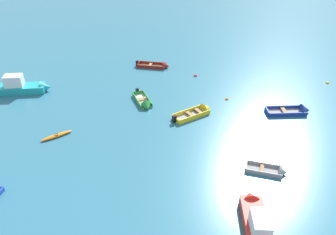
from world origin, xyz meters
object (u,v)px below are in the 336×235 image
at_px(motor_launch_red_midfield_right, 256,221).
at_px(motor_launch_turquoise_back_row_left, 24,87).
at_px(rowboat_maroon_near_left, 159,66).
at_px(rowboat_yellow_far_left, 199,111).
at_px(mooring_buoy_midfield, 227,99).
at_px(rowboat_grey_near_camera, 275,171).
at_px(mooring_buoy_far_field, 195,76).
at_px(rowboat_deep_blue_center, 297,111).
at_px(mooring_buoy_near_foreground, 327,83).
at_px(rowboat_green_cluster_outer, 145,103).
at_px(kayak_orange_outer_left, 56,136).

bearing_deg(motor_launch_red_midfield_right, motor_launch_turquoise_back_row_left, 149.27).
distance_m(rowboat_maroon_near_left, rowboat_yellow_far_left, 12.47).
relative_size(rowboat_yellow_far_left, mooring_buoy_midfield, 11.04).
xyz_separation_m(rowboat_grey_near_camera, mooring_buoy_far_field, (-8.19, 17.00, -0.17)).
xyz_separation_m(motor_launch_turquoise_back_row_left, mooring_buoy_far_field, (19.36, 7.56, -0.69)).
xyz_separation_m(motor_launch_turquoise_back_row_left, rowboat_yellow_far_left, (20.60, -1.33, -0.46)).
height_order(rowboat_maroon_near_left, rowboat_yellow_far_left, rowboat_yellow_far_left).
distance_m(rowboat_maroon_near_left, rowboat_deep_blue_center, 18.80).
height_order(rowboat_maroon_near_left, rowboat_deep_blue_center, rowboat_deep_blue_center).
xyz_separation_m(rowboat_maroon_near_left, rowboat_yellow_far_left, (6.34, -10.73, 0.01)).
bearing_deg(rowboat_yellow_far_left, mooring_buoy_midfield, 50.49).
bearing_deg(motor_launch_turquoise_back_row_left, mooring_buoy_midfield, 5.15).
xyz_separation_m(rowboat_deep_blue_center, mooring_buoy_near_foreground, (4.75, 7.71, -0.21)).
height_order(rowboat_green_cluster_outer, mooring_buoy_far_field, rowboat_green_cluster_outer).
height_order(kayak_orange_outer_left, mooring_buoy_midfield, kayak_orange_outer_left).
bearing_deg(rowboat_yellow_far_left, motor_launch_red_midfield_right, -70.03).
height_order(rowboat_maroon_near_left, motor_launch_turquoise_back_row_left, motor_launch_turquoise_back_row_left).
bearing_deg(motor_launch_red_midfield_right, rowboat_maroon_near_left, 114.82).
relative_size(motor_launch_turquoise_back_row_left, rowboat_green_cluster_outer, 1.63).
bearing_deg(kayak_orange_outer_left, mooring_buoy_midfield, 32.10).
bearing_deg(mooring_buoy_midfield, mooring_buoy_far_field, 126.89).
xyz_separation_m(motor_launch_red_midfield_right, mooring_buoy_midfield, (-2.23, 17.37, -0.62)).
height_order(rowboat_maroon_near_left, mooring_buoy_far_field, rowboat_maroon_near_left).
relative_size(rowboat_grey_near_camera, mooring_buoy_near_foreground, 7.83).
bearing_deg(rowboat_grey_near_camera, mooring_buoy_far_field, 115.73).
bearing_deg(mooring_buoy_midfield, rowboat_green_cluster_outer, -162.71).
xyz_separation_m(rowboat_deep_blue_center, mooring_buoy_far_field, (-11.48, 7.02, -0.21)).
relative_size(motor_launch_red_midfield_right, mooring_buoy_midfield, 15.49).
bearing_deg(rowboat_maroon_near_left, mooring_buoy_far_field, -19.97).
distance_m(rowboat_grey_near_camera, mooring_buoy_midfield, 12.27).
bearing_deg(rowboat_green_cluster_outer, mooring_buoy_far_field, 59.71).
relative_size(rowboat_yellow_far_left, mooring_buoy_far_field, 8.89).
bearing_deg(motor_launch_red_midfield_right, rowboat_green_cluster_outer, 127.23).
height_order(rowboat_grey_near_camera, mooring_buoy_midfield, rowboat_grey_near_camera).
bearing_deg(rowboat_grey_near_camera, motor_launch_turquoise_back_row_left, 161.08).
distance_m(rowboat_maroon_near_left, mooring_buoy_midfield, 11.73).
bearing_deg(kayak_orange_outer_left, motor_launch_red_midfield_right, -22.56).
bearing_deg(motor_launch_red_midfield_right, rowboat_grey_near_camera, 72.05).
bearing_deg(mooring_buoy_far_field, motor_launch_turquoise_back_row_left, -158.68).
xyz_separation_m(rowboat_grey_near_camera, mooring_buoy_near_foreground, (8.03, 17.69, -0.17)).
height_order(rowboat_maroon_near_left, mooring_buoy_near_foreground, rowboat_maroon_near_left).
height_order(rowboat_yellow_far_left, mooring_buoy_near_foreground, rowboat_yellow_far_left).
distance_m(mooring_buoy_near_foreground, mooring_buoy_midfield, 13.60).
xyz_separation_m(rowboat_grey_near_camera, rowboat_green_cluster_outer, (-12.99, 8.79, 0.05)).
distance_m(rowboat_green_cluster_outer, mooring_buoy_near_foreground, 22.83).
distance_m(rowboat_yellow_far_left, mooring_buoy_far_field, 8.97).
bearing_deg(kayak_orange_outer_left, mooring_buoy_near_foreground, 29.86).
xyz_separation_m(motor_launch_turquoise_back_row_left, mooring_buoy_midfield, (23.44, 2.11, -0.69)).
height_order(motor_launch_turquoise_back_row_left, motor_launch_red_midfield_right, motor_launch_turquoise_back_row_left).
relative_size(mooring_buoy_midfield, mooring_buoy_far_field, 0.81).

